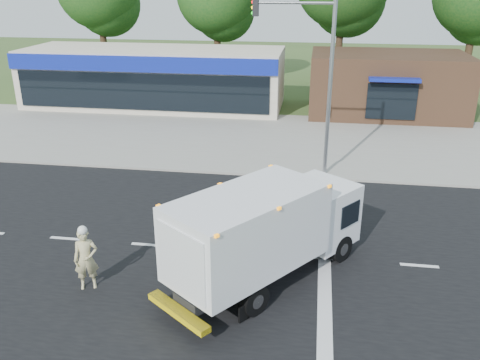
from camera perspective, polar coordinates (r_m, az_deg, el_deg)
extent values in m
plane|color=#385123|center=(17.23, -0.64, -8.06)|extent=(120.00, 120.00, 0.00)
cube|color=black|center=(17.23, -0.64, -8.05)|extent=(60.00, 14.00, 0.02)
cube|color=gray|center=(24.60, 2.44, 1.51)|extent=(60.00, 2.40, 0.12)
cube|color=gray|center=(30.09, 3.68, 5.20)|extent=(60.00, 9.00, 0.02)
cube|color=silver|center=(19.03, -18.89, -6.23)|extent=(1.20, 0.15, 0.01)
cube|color=silver|center=(17.90, -10.24, -7.16)|extent=(1.20, 0.15, 0.01)
cube|color=silver|center=(17.22, -0.65, -8.01)|extent=(1.20, 0.15, 0.01)
cube|color=silver|center=(17.06, 9.47, -8.66)|extent=(1.20, 0.15, 0.01)
cube|color=silver|center=(17.42, 19.49, -9.04)|extent=(1.20, 0.15, 0.01)
cube|color=silver|center=(14.54, 9.49, -14.61)|extent=(0.40, 7.00, 0.01)
cube|color=black|center=(14.96, 0.83, -10.18)|extent=(3.58, 4.29, 0.33)
cube|color=white|center=(16.81, 8.92, -3.58)|extent=(2.73, 2.71, 1.97)
cube|color=black|center=(17.40, 10.75, -2.13)|extent=(1.50, 1.19, 0.84)
cube|color=white|center=(14.31, 0.86, -5.72)|extent=(4.62, 5.08, 2.20)
cube|color=silver|center=(12.99, -6.64, -9.21)|extent=(1.52, 1.18, 1.78)
cube|color=yellow|center=(13.68, -6.95, -14.50)|extent=(1.99, 1.62, 0.17)
cube|color=orange|center=(13.85, 0.88, -1.77)|extent=(4.54, 4.96, 0.07)
cylinder|color=black|center=(17.77, 6.55, -5.58)|extent=(0.77, 0.88, 0.90)
cylinder|color=black|center=(16.85, 11.23, -7.51)|extent=(0.77, 0.88, 0.90)
cylinder|color=black|center=(15.28, -3.46, -10.38)|extent=(0.77, 0.88, 0.90)
cylinder|color=black|center=(14.14, 1.64, -13.30)|extent=(0.77, 0.88, 0.90)
imported|color=#C2B681|center=(15.59, -16.90, -8.48)|extent=(0.83, 0.70, 1.93)
sphere|color=white|center=(15.16, -17.28, -5.43)|extent=(0.28, 0.28, 0.28)
cube|color=beige|center=(37.17, -9.58, 11.30)|extent=(18.00, 6.00, 4.00)
cube|color=#0E1F92|center=(34.09, -11.32, 12.65)|extent=(18.00, 0.30, 1.00)
cube|color=black|center=(34.41, -11.10, 9.69)|extent=(17.00, 0.12, 2.40)
cube|color=#382316|center=(35.65, 16.14, 10.32)|extent=(10.00, 6.00, 4.00)
cube|color=#0E1F92|center=(32.47, 16.92, 10.80)|extent=(3.00, 1.20, 0.20)
cube|color=black|center=(32.79, 16.64, 8.42)|extent=(3.00, 0.12, 2.20)
cylinder|color=gray|center=(22.82, 10.05, 9.89)|extent=(0.18, 0.18, 8.00)
cylinder|color=gray|center=(22.40, 6.08, 19.17)|extent=(3.40, 0.12, 0.12)
cube|color=black|center=(22.54, 1.77, 18.79)|extent=(0.25, 0.25, 0.70)
cylinder|color=#332114|center=(46.81, -15.10, 15.06)|extent=(0.56, 0.56, 7.35)
sphere|color=#134316|center=(46.87, -14.62, 18.61)|extent=(5.46, 5.46, 5.46)
cylinder|color=#332114|center=(43.87, -2.56, 15.03)|extent=(0.56, 0.56, 6.86)
sphere|color=#134316|center=(44.04, -1.82, 18.52)|extent=(5.10, 5.10, 5.10)
cylinder|color=#332114|center=(43.03, 11.10, 15.19)|extent=(0.56, 0.56, 7.84)
sphere|color=#134316|center=(43.32, 12.08, 19.18)|extent=(5.82, 5.82, 5.82)
cylinder|color=#332114|center=(44.57, 24.35, 13.39)|extent=(0.56, 0.56, 7.00)
sphere|color=#134316|center=(44.96, 25.38, 16.79)|extent=(5.20, 5.20, 5.20)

